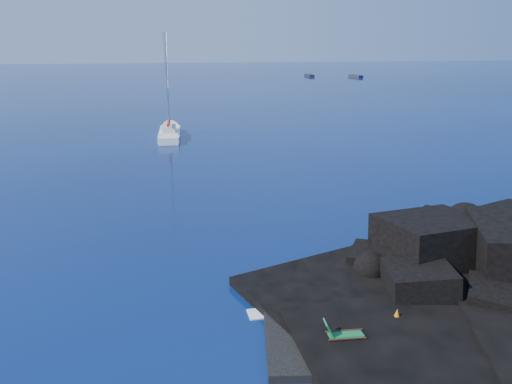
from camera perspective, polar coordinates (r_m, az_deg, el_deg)
ground at (r=21.24m, az=0.67°, el=-17.68°), size 400.00×400.00×0.00m
beach at (r=22.60m, az=12.31°, el=-15.72°), size 9.08×6.86×0.70m
surf_foam at (r=26.39m, az=10.11°, el=-10.34°), size 10.00×8.00×0.06m
sailboat at (r=62.28m, az=-9.82°, el=6.15°), size 2.55×11.87×12.43m
deck_chair at (r=21.12m, az=10.25°, el=-15.27°), size 1.62×0.72×1.11m
towel at (r=23.06m, az=10.35°, el=-13.73°), size 1.99×1.49×0.05m
sunbather at (r=22.99m, az=10.37°, el=-13.45°), size 1.70×1.02×0.22m
marker_cone at (r=23.00m, az=15.79°, el=-13.41°), size 0.52×0.52×0.63m
distant_boat_a at (r=149.66m, az=6.11°, el=13.00°), size 2.03×4.87×0.63m
distant_boat_b at (r=148.93m, az=11.31°, el=12.75°), size 3.12×5.08×0.65m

